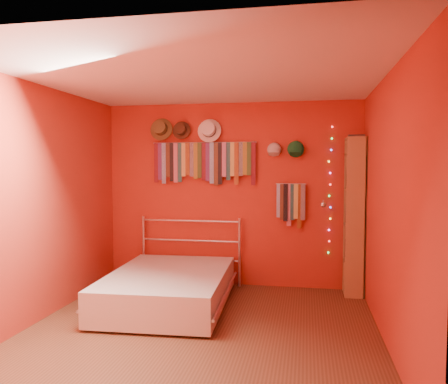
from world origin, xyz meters
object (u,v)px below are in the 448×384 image
Objects in this scene: reading_lamp at (323,204)px; bed at (169,287)px; tie_rack at (203,161)px; bookshelf at (358,216)px.

reading_lamp is 2.18m from bed.
tie_rack reaches higher than bed.
reading_lamp is 0.45m from bookshelf.
bookshelf is at bearing -4.36° from tie_rack.
bed is (-2.21, -0.86, -0.80)m from bookshelf.
bookshelf is at bearing 18.45° from bed.
bed is (-0.18, -1.01, -1.50)m from tie_rack.
reading_lamp is at bearing -176.25° from bookshelf.
bookshelf is (0.43, 0.03, -0.14)m from reading_lamp.
reading_lamp is at bearing -6.49° from tie_rack.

